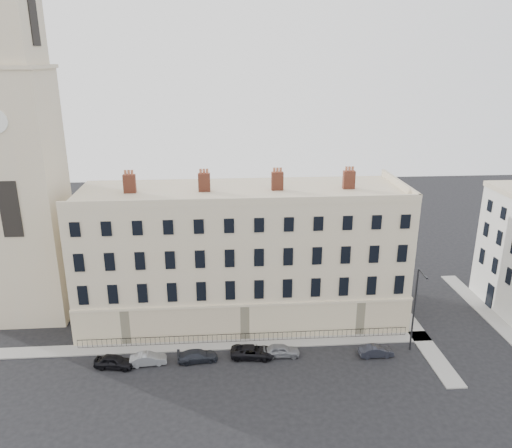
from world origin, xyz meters
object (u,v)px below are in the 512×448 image
at_px(streetlamp, 415,307).
at_px(car_c, 198,356).
at_px(car_f, 376,351).
at_px(car_a, 114,362).
at_px(car_b, 148,359).
at_px(car_d, 252,352).
at_px(car_e, 281,350).

bearing_deg(streetlamp, car_c, -175.07).
bearing_deg(car_f, streetlamp, -81.21).
relative_size(car_a, car_f, 1.11).
distance_m(car_a, car_f, 26.14).
height_order(car_b, car_c, car_b).
height_order(car_b, car_d, car_d).
relative_size(car_a, streetlamp, 0.42).
xyz_separation_m(car_b, car_d, (10.38, 0.44, 0.02)).
xyz_separation_m(car_e, car_f, (9.59, -0.75, -0.06)).
bearing_deg(car_a, car_c, -76.64).
relative_size(car_e, car_f, 1.07).
distance_m(car_e, car_f, 9.62).
relative_size(car_b, car_d, 0.81).
bearing_deg(streetlamp, car_d, -175.71).
height_order(car_a, car_f, car_a).
bearing_deg(car_e, car_d, 92.82).
distance_m(car_d, car_f, 12.55).
distance_m(car_a, car_b, 3.25).
distance_m(car_b, car_e, 13.32).
relative_size(car_c, car_e, 1.08).
relative_size(car_b, car_c, 0.90).
distance_m(car_a, streetlamp, 30.38).
distance_m(car_c, car_f, 18.07).
bearing_deg(car_c, streetlamp, -95.11).
distance_m(car_f, streetlamp, 6.00).
bearing_deg(car_d, car_c, 99.23).
xyz_separation_m(car_b, car_c, (4.85, 0.20, -0.01)).
relative_size(car_c, car_f, 1.15).
bearing_deg(car_e, car_c, 94.38).
distance_m(car_d, car_e, 2.94).
distance_m(car_b, streetlamp, 27.18).
relative_size(car_a, car_e, 1.04).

